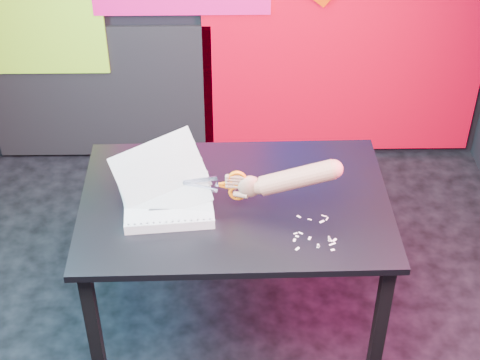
{
  "coord_description": "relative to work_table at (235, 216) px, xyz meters",
  "views": [
    {
      "loc": [
        0.0,
        -2.23,
        2.64
      ],
      "look_at": [
        0.04,
        0.08,
        0.87
      ],
      "focal_mm": 55.0,
      "sensor_mm": 36.0,
      "label": 1
    }
  ],
  "objects": [
    {
      "name": "room",
      "position": [
        -0.02,
        -0.1,
        0.68
      ],
      "size": [
        3.01,
        3.01,
        2.71
      ],
      "color": "black",
      "rests_on": "ground"
    },
    {
      "name": "work_table",
      "position": [
        0.0,
        0.0,
        0.0
      ],
      "size": [
        1.28,
        0.86,
        0.75
      ],
      "rotation": [
        0.0,
        0.0,
        0.02
      ],
      "color": "black",
      "rests_on": "ground"
    },
    {
      "name": "paper_clippings",
      "position": [
        0.31,
        -0.22,
        0.08
      ],
      "size": [
        0.17,
        0.21,
        0.0
      ],
      "color": "white",
      "rests_on": "work_table"
    },
    {
      "name": "scissors",
      "position": [
        -0.01,
        -0.06,
        0.21
      ],
      "size": [
        0.25,
        0.04,
        0.14
      ],
      "rotation": [
        0.0,
        0.0,
        -0.11
      ],
      "color": "#9EA5BC",
      "rests_on": "printout_stack"
    },
    {
      "name": "backdrop",
      "position": [
        0.04,
        1.36,
        0.29
      ],
      "size": [
        2.88,
        0.05,
        2.08
      ],
      "color": "red",
      "rests_on": "ground"
    },
    {
      "name": "hand_forearm",
      "position": [
        0.21,
        -0.09,
        0.26
      ],
      "size": [
        0.44,
        0.11,
        0.19
      ],
      "rotation": [
        0.0,
        0.0,
        -0.11
      ],
      "color": "#B36E59",
      "rests_on": "work_table"
    },
    {
      "name": "printout_stack",
      "position": [
        -0.27,
        -0.06,
        0.12
      ],
      "size": [
        0.42,
        0.29,
        0.34
      ],
      "rotation": [
        0.0,
        0.0,
        0.09
      ],
      "color": "white",
      "rests_on": "work_table"
    }
  ]
}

